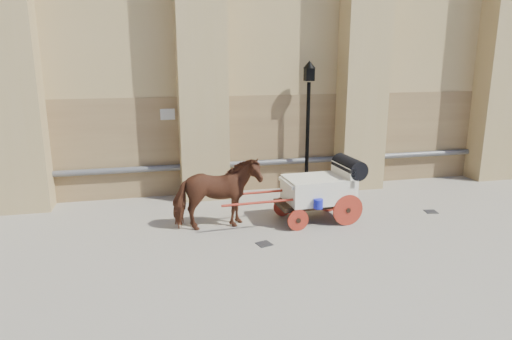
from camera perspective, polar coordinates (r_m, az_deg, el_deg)
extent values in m
plane|color=gray|center=(10.84, 1.36, -8.55)|extent=(90.00, 90.00, 0.00)
cube|color=#977C4E|center=(14.80, 4.84, 3.64)|extent=(44.00, 0.35, 3.00)
cylinder|color=#59595B|center=(14.67, 5.12, 1.14)|extent=(42.00, 0.18, 0.18)
cube|color=beige|center=(13.76, -11.00, 6.85)|extent=(0.42, 0.04, 0.32)
imported|color=#5B301D|center=(11.17, -4.91, -3.04)|extent=(2.17, 1.10, 1.78)
cube|color=black|center=(11.91, 7.35, -4.04)|extent=(2.00, 0.98, 0.11)
cube|color=#ECE5CA|center=(11.84, 7.80, -2.36)|extent=(1.74, 1.19, 0.62)
cube|color=#ECE5CA|center=(12.02, 10.77, -0.46)|extent=(0.19, 1.12, 0.49)
cube|color=#ECE5CA|center=(11.50, 4.37, -1.60)|extent=(0.36, 0.99, 0.09)
cylinder|color=black|center=(12.06, 11.57, 0.42)|extent=(0.55, 1.14, 0.50)
cylinder|color=#A42A1A|center=(11.74, 11.41, -4.93)|extent=(0.80, 0.09, 0.80)
cylinder|color=#A42A1A|center=(12.68, 9.13, -3.39)|extent=(0.80, 0.09, 0.80)
cylinder|color=#A42A1A|center=(11.26, 5.28, -6.27)|extent=(0.54, 0.08, 0.53)
cylinder|color=#A42A1A|center=(12.23, 3.40, -4.55)|extent=(0.54, 0.08, 0.53)
cylinder|color=#A42A1A|center=(10.98, 1.14, -4.03)|extent=(2.14, 0.16, 0.06)
cylinder|color=#A42A1A|center=(11.71, -0.02, -2.86)|extent=(2.14, 0.16, 0.06)
cylinder|color=#171DB5|center=(11.24, 7.79, -4.20)|extent=(0.23, 0.23, 0.23)
cylinder|color=black|center=(14.21, 6.45, 3.99)|extent=(0.11, 0.11, 3.40)
cone|color=black|center=(14.56, 6.28, -1.95)|extent=(0.34, 0.34, 0.34)
cube|color=black|center=(14.00, 6.67, 11.82)|extent=(0.26, 0.26, 0.40)
cone|color=black|center=(14.00, 6.70, 12.98)|extent=(0.38, 0.38, 0.23)
cube|color=black|center=(10.52, 1.03, -9.22)|extent=(0.40, 0.40, 0.01)
cube|color=black|center=(13.48, 21.02, -4.88)|extent=(0.37, 0.37, 0.01)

